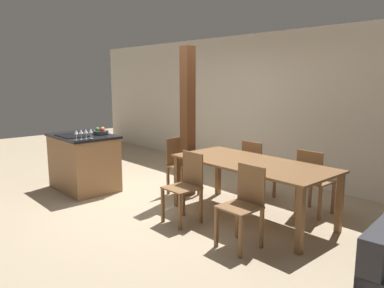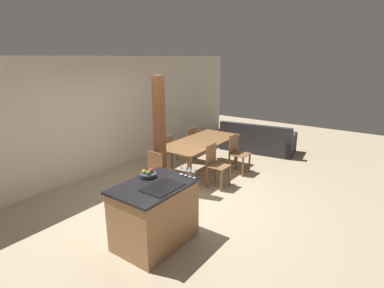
{
  "view_description": "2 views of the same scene",
  "coord_description": "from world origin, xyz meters",
  "px_view_note": "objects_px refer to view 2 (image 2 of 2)",
  "views": [
    {
      "loc": [
        4.48,
        -3.26,
        1.87
      ],
      "look_at": [
        0.6,
        0.2,
        0.95
      ],
      "focal_mm": 35.0,
      "sensor_mm": 36.0,
      "label": 1
    },
    {
      "loc": [
        -4.22,
        -3.25,
        2.69
      ],
      "look_at": [
        0.6,
        0.2,
        0.95
      ],
      "focal_mm": 28.0,
      "sensor_mm": 36.0,
      "label": 2
    }
  ],
  "objects_px": {
    "fruit_bowl": "(148,174)",
    "dining_chair_far_left": "(164,152)",
    "dining_table": "(200,144)",
    "dining_chair_far_right": "(188,143)",
    "couch": "(257,141)",
    "wine_glass_far": "(186,168)",
    "timber_post": "(160,136)",
    "wine_glass_near": "(194,171)",
    "wine_glass_middle": "(190,169)",
    "dining_chair_near_left": "(216,164)",
    "dining_chair_near_right": "(237,153)",
    "kitchen_island": "(155,214)",
    "dining_chair_head_end": "(159,171)",
    "wine_glass_end": "(182,167)"
  },
  "relations": [
    {
      "from": "wine_glass_far",
      "to": "dining_chair_far_right",
      "type": "height_order",
      "value": "wine_glass_far"
    },
    {
      "from": "dining_chair_near_right",
      "to": "dining_chair_head_end",
      "type": "xyz_separation_m",
      "value": [
        -1.95,
        0.72,
        0.0
      ]
    },
    {
      "from": "fruit_bowl",
      "to": "wine_glass_near",
      "type": "height_order",
      "value": "wine_glass_near"
    },
    {
      "from": "dining_chair_near_left",
      "to": "dining_chair_near_right",
      "type": "bearing_deg",
      "value": 0.0
    },
    {
      "from": "wine_glass_end",
      "to": "timber_post",
      "type": "distance_m",
      "value": 1.51
    },
    {
      "from": "dining_table",
      "to": "wine_glass_far",
      "type": "bearing_deg",
      "value": -151.04
    },
    {
      "from": "wine_glass_middle",
      "to": "dining_chair_far_left",
      "type": "relative_size",
      "value": 0.17
    },
    {
      "from": "wine_glass_middle",
      "to": "wine_glass_end",
      "type": "relative_size",
      "value": 1.0
    },
    {
      "from": "fruit_bowl",
      "to": "wine_glass_far",
      "type": "height_order",
      "value": "wine_glass_far"
    },
    {
      "from": "dining_table",
      "to": "dining_chair_head_end",
      "type": "height_order",
      "value": "dining_chair_head_end"
    },
    {
      "from": "fruit_bowl",
      "to": "dining_table",
      "type": "height_order",
      "value": "fruit_bowl"
    },
    {
      "from": "dining_table",
      "to": "dining_chair_near_left",
      "type": "bearing_deg",
      "value": -124.16
    },
    {
      "from": "kitchen_island",
      "to": "wine_glass_end",
      "type": "xyz_separation_m",
      "value": [
        0.52,
        -0.11,
        0.59
      ]
    },
    {
      "from": "wine_glass_end",
      "to": "dining_chair_head_end",
      "type": "relative_size",
      "value": 0.17
    },
    {
      "from": "dining_chair_head_end",
      "to": "timber_post",
      "type": "distance_m",
      "value": 0.7
    },
    {
      "from": "kitchen_island",
      "to": "dining_chair_head_end",
      "type": "xyz_separation_m",
      "value": [
        1.29,
        1.05,
        0.02
      ]
    },
    {
      "from": "dining_chair_far_right",
      "to": "timber_post",
      "type": "distance_m",
      "value": 2.08
    },
    {
      "from": "kitchen_island",
      "to": "dining_chair_far_right",
      "type": "bearing_deg",
      "value": 28.7
    },
    {
      "from": "dining_chair_far_right",
      "to": "timber_post",
      "type": "bearing_deg",
      "value": 19.73
    },
    {
      "from": "wine_glass_near",
      "to": "wine_glass_end",
      "type": "relative_size",
      "value": 1.0
    },
    {
      "from": "dining_chair_head_end",
      "to": "couch",
      "type": "bearing_deg",
      "value": -96.22
    },
    {
      "from": "kitchen_island",
      "to": "wine_glass_near",
      "type": "height_order",
      "value": "wine_glass_near"
    },
    {
      "from": "wine_glass_end",
      "to": "kitchen_island",
      "type": "bearing_deg",
      "value": 168.51
    },
    {
      "from": "fruit_bowl",
      "to": "dining_chair_head_end",
      "type": "relative_size",
      "value": 0.28
    },
    {
      "from": "wine_glass_middle",
      "to": "wine_glass_far",
      "type": "distance_m",
      "value": 0.08
    },
    {
      "from": "wine_glass_near",
      "to": "wine_glass_middle",
      "type": "relative_size",
      "value": 1.0
    },
    {
      "from": "wine_glass_far",
      "to": "dining_chair_far_left",
      "type": "bearing_deg",
      "value": 48.35
    },
    {
      "from": "kitchen_island",
      "to": "dining_chair_far_right",
      "type": "relative_size",
      "value": 1.29
    },
    {
      "from": "dining_chair_far_right",
      "to": "dining_chair_head_end",
      "type": "xyz_separation_m",
      "value": [
        -1.95,
        -0.72,
        0.0
      ]
    },
    {
      "from": "couch",
      "to": "timber_post",
      "type": "xyz_separation_m",
      "value": [
        -3.73,
        0.48,
        0.89
      ]
    },
    {
      "from": "dining_chair_near_left",
      "to": "dining_chair_far_right",
      "type": "height_order",
      "value": "same"
    },
    {
      "from": "dining_chair_near_left",
      "to": "dining_table",
      "type": "bearing_deg",
      "value": 55.84
    },
    {
      "from": "wine_glass_end",
      "to": "fruit_bowl",
      "type": "bearing_deg",
      "value": 134.81
    },
    {
      "from": "wine_glass_far",
      "to": "timber_post",
      "type": "xyz_separation_m",
      "value": [
        0.88,
        1.3,
        0.11
      ]
    },
    {
      "from": "wine_glass_middle",
      "to": "dining_chair_head_end",
      "type": "height_order",
      "value": "wine_glass_middle"
    },
    {
      "from": "dining_chair_head_end",
      "to": "dining_chair_far_left",
      "type": "bearing_deg",
      "value": -53.3
    },
    {
      "from": "dining_chair_far_right",
      "to": "kitchen_island",
      "type": "bearing_deg",
      "value": 28.7
    },
    {
      "from": "wine_glass_near",
      "to": "dining_table",
      "type": "distance_m",
      "value": 2.66
    },
    {
      "from": "kitchen_island",
      "to": "dining_table",
      "type": "relative_size",
      "value": 0.54
    },
    {
      "from": "timber_post",
      "to": "kitchen_island",
      "type": "bearing_deg",
      "value": -141.47
    },
    {
      "from": "dining_table",
      "to": "dining_chair_far_right",
      "type": "relative_size",
      "value": 2.39
    },
    {
      "from": "wine_glass_far",
      "to": "dining_chair_near_right",
      "type": "distance_m",
      "value": 2.83
    },
    {
      "from": "wine_glass_middle",
      "to": "dining_table",
      "type": "height_order",
      "value": "wine_glass_middle"
    },
    {
      "from": "fruit_bowl",
      "to": "wine_glass_far",
      "type": "bearing_deg",
      "value": -50.78
    },
    {
      "from": "wine_glass_far",
      "to": "timber_post",
      "type": "distance_m",
      "value": 1.57
    },
    {
      "from": "dining_table",
      "to": "dining_chair_far_right",
      "type": "distance_m",
      "value": 0.9
    },
    {
      "from": "fruit_bowl",
      "to": "dining_chair_far_left",
      "type": "distance_m",
      "value": 2.64
    },
    {
      "from": "wine_glass_end",
      "to": "couch",
      "type": "xyz_separation_m",
      "value": [
        4.61,
        0.74,
        -0.78
      ]
    },
    {
      "from": "wine_glass_near",
      "to": "dining_chair_far_right",
      "type": "height_order",
      "value": "wine_glass_near"
    },
    {
      "from": "couch",
      "to": "wine_glass_far",
      "type": "bearing_deg",
      "value": 93.1
    }
  ]
}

